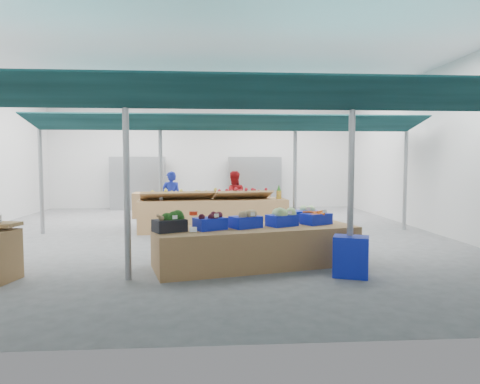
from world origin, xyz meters
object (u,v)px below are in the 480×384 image
(fruit_counter, at_px, (213,215))
(vendor_left, at_px, (171,198))
(veg_counter, at_px, (256,246))
(crate_stack, at_px, (351,256))
(vendor_right, at_px, (233,198))

(fruit_counter, height_order, vendor_left, vendor_left)
(vendor_left, bearing_deg, veg_counter, 106.15)
(fruit_counter, distance_m, vendor_left, 1.67)
(veg_counter, height_order, fruit_counter, fruit_counter)
(crate_stack, bearing_deg, vendor_left, 119.87)
(veg_counter, bearing_deg, fruit_counter, 86.20)
(crate_stack, distance_m, vendor_left, 6.74)
(vendor_left, bearing_deg, crate_stack, 114.99)
(vendor_right, bearing_deg, crate_stack, 99.99)
(vendor_left, relative_size, vendor_right, 1.00)
(crate_stack, xyz_separation_m, vendor_right, (-1.55, 5.83, 0.46))
(crate_stack, xyz_separation_m, vendor_left, (-3.35, 5.83, 0.46))
(fruit_counter, height_order, vendor_right, vendor_right)
(veg_counter, relative_size, fruit_counter, 0.90)
(veg_counter, distance_m, vendor_left, 5.38)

